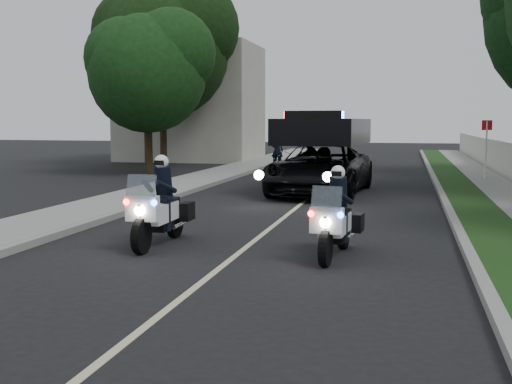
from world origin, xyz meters
The scene contains 16 objects.
ground centered at (0.00, 0.00, 0.00)m, with size 120.00×120.00×0.00m, color black.
curb_right centered at (4.10, 10.00, 0.07)m, with size 0.20×60.00×0.15m, color gray.
grass_verge centered at (4.80, 10.00, 0.08)m, with size 1.20×60.00×0.16m, color #193814.
sidewalk_right centered at (6.10, 10.00, 0.08)m, with size 1.40×60.00×0.16m, color gray.
curb_left centered at (-4.10, 10.00, 0.07)m, with size 0.20×60.00×0.15m, color gray.
sidewalk_left centered at (-5.20, 10.00, 0.08)m, with size 2.00×60.00×0.16m, color gray.
building_far centered at (-10.00, 26.00, 3.50)m, with size 8.00×6.00×7.00m, color #A8A396.
lane_marking centered at (0.00, 10.00, 0.00)m, with size 0.12×50.00×0.01m, color #BFB78C.
police_moto_left centered at (-1.71, 0.24, 0.00)m, with size 0.73×2.09×1.78m, color white, non-canonical shape.
police_moto_right centered at (1.77, -0.04, 0.00)m, with size 0.68×1.93×1.64m, color silver, non-canonical shape.
police_suv centered at (0.19, 9.72, 0.00)m, with size 2.80×6.05×2.94m, color black.
bicycle centered at (-3.11, 18.71, 0.00)m, with size 0.53×1.52×0.80m, color black.
cyclist centered at (-3.11, 18.71, 0.00)m, with size 0.57×0.38×1.59m, color black.
sign_post centered at (6.00, 14.87, 0.00)m, with size 0.40×0.40×2.54m, color #B0250C, non-canonical shape.
tree_left_near centered at (-8.31, 15.26, 0.00)m, with size 5.25×5.25×8.75m, color #153B13, non-canonical shape.
tree_left_far centered at (-9.60, 20.31, 0.00)m, with size 7.00×7.00×11.67m, color black, non-canonical shape.
Camera 1 is at (2.96, -11.23, 2.44)m, focal length 44.30 mm.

